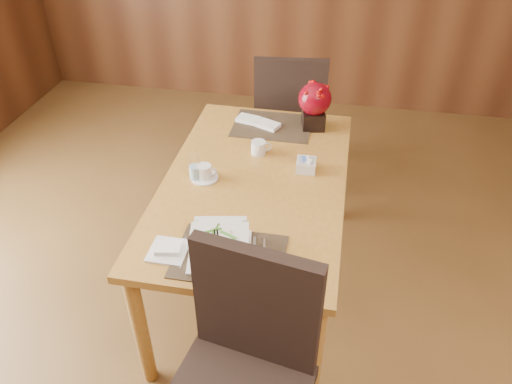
% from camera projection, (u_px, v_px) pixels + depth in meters
% --- Properties ---
extents(ground, '(6.00, 6.00, 0.00)m').
position_uv_depth(ground, '(232.00, 372.00, 2.47)').
color(ground, brown).
rests_on(ground, ground).
extents(dining_table, '(0.90, 1.50, 0.75)m').
position_uv_depth(dining_table, '(255.00, 196.00, 2.54)').
color(dining_table, '#B07B30').
rests_on(dining_table, ground).
extents(placemat_near, '(0.45, 0.33, 0.01)m').
position_uv_depth(placemat_near, '(229.00, 256.00, 2.05)').
color(placemat_near, black).
rests_on(placemat_near, dining_table).
extents(placemat_far, '(0.45, 0.33, 0.01)m').
position_uv_depth(placemat_far, '(272.00, 126.00, 2.91)').
color(placemat_far, black).
rests_on(placemat_far, dining_table).
extents(soup_setting, '(0.30, 0.30, 0.10)m').
position_uv_depth(soup_setting, '(220.00, 245.00, 2.04)').
color(soup_setting, silver).
rests_on(soup_setting, dining_table).
extents(coffee_cup, '(0.14, 0.14, 0.08)m').
position_uv_depth(coffee_cup, '(204.00, 173.00, 2.48)').
color(coffee_cup, silver).
rests_on(coffee_cup, dining_table).
extents(water_glass, '(0.07, 0.07, 0.14)m').
position_uv_depth(water_glass, '(195.00, 167.00, 2.45)').
color(water_glass, white).
rests_on(water_glass, dining_table).
extents(creamer_jug, '(0.12, 0.12, 0.07)m').
position_uv_depth(creamer_jug, '(258.00, 148.00, 2.66)').
color(creamer_jug, silver).
rests_on(creamer_jug, dining_table).
extents(sugar_caddy, '(0.10, 0.10, 0.06)m').
position_uv_depth(sugar_caddy, '(306.00, 165.00, 2.54)').
color(sugar_caddy, silver).
rests_on(sugar_caddy, dining_table).
extents(berry_decor, '(0.19, 0.19, 0.28)m').
position_uv_depth(berry_decor, '(315.00, 103.00, 2.81)').
color(berry_decor, black).
rests_on(berry_decor, dining_table).
extents(napkins_far, '(0.28, 0.18, 0.02)m').
position_uv_depth(napkins_far, '(259.00, 122.00, 2.92)').
color(napkins_far, white).
rests_on(napkins_far, dining_table).
extents(bread_plate, '(0.16, 0.16, 0.01)m').
position_uv_depth(bread_plate, '(169.00, 251.00, 2.08)').
color(bread_plate, silver).
rests_on(bread_plate, dining_table).
extents(near_chair, '(0.58, 0.58, 1.07)m').
position_uv_depth(near_chair, '(243.00, 368.00, 1.81)').
color(near_chair, black).
rests_on(near_chair, ground).
extents(far_chair, '(0.53, 0.53, 1.03)m').
position_uv_depth(far_chair, '(289.00, 115.00, 3.38)').
color(far_chair, black).
rests_on(far_chair, ground).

